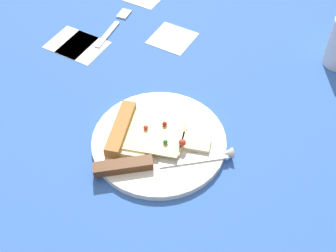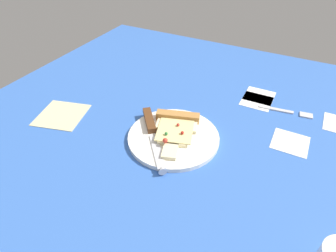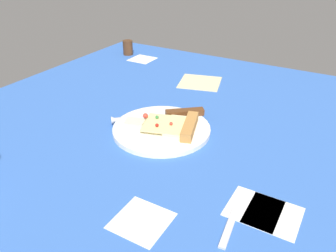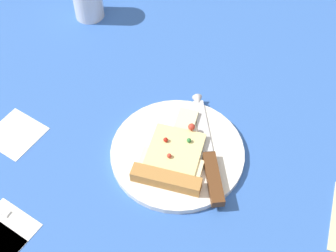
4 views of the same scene
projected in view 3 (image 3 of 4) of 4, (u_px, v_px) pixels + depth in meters
The scene contains 7 objects.
ground_plane at pixel (177, 141), 82.54cm from camera, with size 125.94×125.94×3.00cm.
plate at pixel (161, 129), 83.32cm from camera, with size 23.97×23.97×1.20cm, color white.
pizza_slice at pixel (172, 126), 82.17cm from camera, with size 18.95×13.83×2.57cm.
knife at pixel (167, 114), 87.73cm from camera, with size 19.85×16.89×2.45cm.
pepper_shaker at pixel (128, 48), 137.56cm from camera, with size 3.94×3.94×5.74cm, color #4C2D19.
fork at pixel (224, 241), 52.94cm from camera, with size 3.65×15.41×0.80cm.
napkin at pixel (200, 82), 111.76cm from camera, with size 13.00×13.00×0.40cm, color beige.
Camera 3 is at (33.47, -61.99, 41.77)cm, focal length 36.27 mm.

